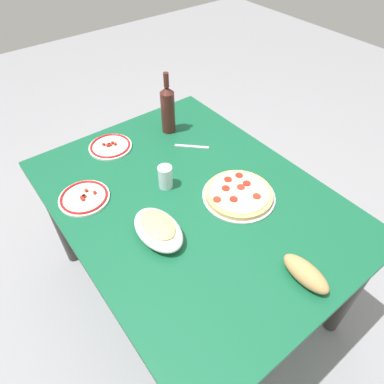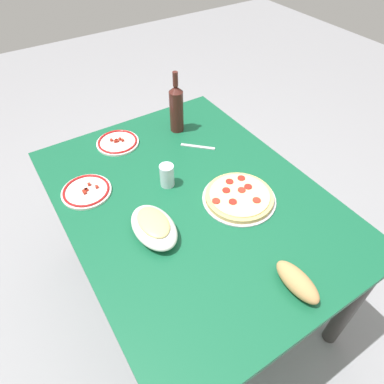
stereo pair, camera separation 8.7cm
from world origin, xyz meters
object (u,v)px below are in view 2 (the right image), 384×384
at_px(dining_table, 192,214).
at_px(water_glass, 167,175).
at_px(pepperoni_pizza, 239,197).
at_px(wine_bottle, 176,108).
at_px(side_plate_near, 86,191).
at_px(side_plate_far, 118,142).
at_px(baked_pasta_dish, 154,226).
at_px(bread_loaf, 297,282).

height_order(dining_table, water_glass, water_glass).
distance_m(pepperoni_pizza, water_glass, 0.32).
xyz_separation_m(wine_bottle, side_plate_near, (-0.19, 0.56, -0.12)).
relative_size(pepperoni_pizza, side_plate_near, 1.46).
relative_size(wine_bottle, side_plate_far, 1.51).
distance_m(side_plate_near, side_plate_far, 0.35).
xyz_separation_m(dining_table, baked_pasta_dish, (-0.08, 0.22, 0.15)).
xyz_separation_m(baked_pasta_dish, side_plate_far, (0.60, -0.11, -0.03)).
height_order(pepperoni_pizza, side_plate_far, pepperoni_pizza).
distance_m(dining_table, water_glass, 0.21).
height_order(water_glass, bread_loaf, water_glass).
relative_size(side_plate_far, bread_loaf, 1.16).
bearing_deg(dining_table, bread_loaf, -173.28).
xyz_separation_m(dining_table, side_plate_near, (0.27, 0.36, 0.12)).
height_order(baked_pasta_dish, wine_bottle, wine_bottle).
distance_m(side_plate_near, bread_loaf, 0.91).
bearing_deg(wine_bottle, baked_pasta_dish, 142.05).
distance_m(dining_table, wine_bottle, 0.56).
height_order(wine_bottle, side_plate_far, wine_bottle).
bearing_deg(bread_loaf, side_plate_near, 27.95).
height_order(wine_bottle, bread_loaf, wine_bottle).
xyz_separation_m(water_glass, bread_loaf, (-0.66, -0.11, -0.02)).
distance_m(baked_pasta_dish, water_glass, 0.27).
bearing_deg(bread_loaf, wine_bottle, -7.83).
bearing_deg(wine_bottle, bread_loaf, 172.17).
xyz_separation_m(baked_pasta_dish, water_glass, (0.21, -0.18, 0.01)).
bearing_deg(wine_bottle, side_plate_near, 108.98).
distance_m(baked_pasta_dish, bread_loaf, 0.54).
distance_m(dining_table, baked_pasta_dish, 0.28).
height_order(pepperoni_pizza, bread_loaf, bread_loaf).
height_order(wine_bottle, water_glass, wine_bottle).
relative_size(dining_table, water_glass, 12.99).
xyz_separation_m(baked_pasta_dish, side_plate_near, (0.35, 0.14, -0.03)).
bearing_deg(side_plate_near, dining_table, -126.11).
bearing_deg(bread_loaf, water_glass, 9.55).
bearing_deg(wine_bottle, side_plate_far, 80.26).
relative_size(dining_table, bread_loaf, 7.47).
bearing_deg(water_glass, wine_bottle, -36.55).
height_order(side_plate_near, bread_loaf, bread_loaf).
height_order(baked_pasta_dish, water_glass, water_glass).
relative_size(wine_bottle, side_plate_near, 1.49).
height_order(dining_table, baked_pasta_dish, baked_pasta_dish).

